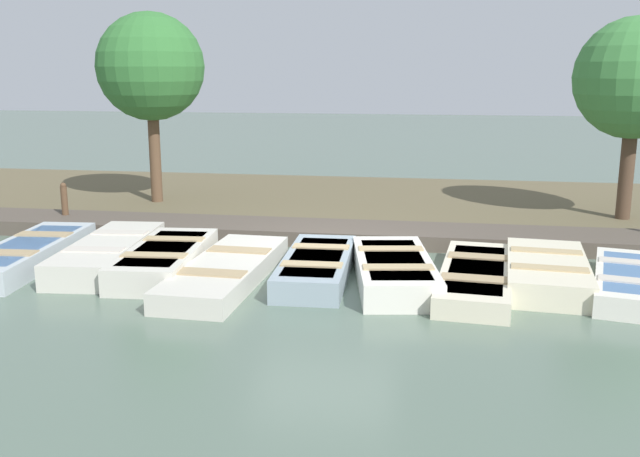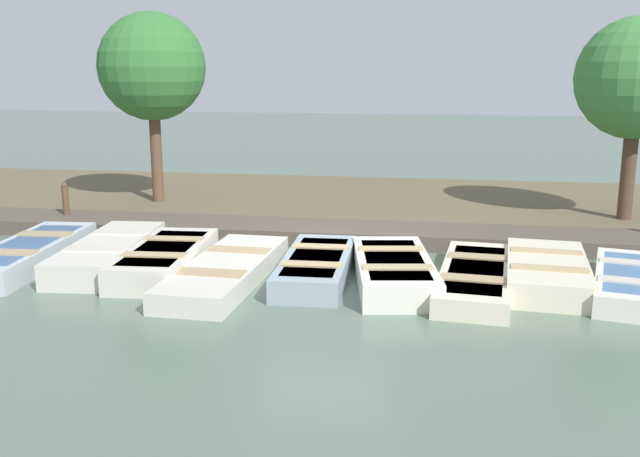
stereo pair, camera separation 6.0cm
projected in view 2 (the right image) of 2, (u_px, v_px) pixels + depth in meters
The scene contains 15 objects.
ground_plane at pixel (323, 262), 12.23m from camera, with size 80.00×80.00×0.00m, color #566B5B.
shore_bank at pixel (357, 204), 17.03m from camera, with size 8.00×24.00×0.12m.
dock_walkway at pixel (337, 233), 13.73m from camera, with size 1.33×21.94×0.29m.
rowboat_0 at pixel (28, 253), 12.02m from camera, with size 3.47×1.27×0.40m.
rowboat_1 at pixel (108, 252), 12.01m from camera, with size 3.24×1.30×0.44m.
rowboat_2 at pixel (165, 259), 11.61m from camera, with size 2.92×1.30×0.44m.
rowboat_3 at pixel (226, 270), 11.12m from camera, with size 3.62×1.23×0.34m.
rowboat_4 at pixel (316, 266), 11.28m from camera, with size 2.93×1.10×0.38m.
rowboat_5 at pixel (394, 270), 10.97m from camera, with size 3.02×1.58×0.43m.
rowboat_6 at pixel (476, 277), 10.80m from camera, with size 3.38×1.34×0.33m.
rowboat_7 at pixel (547, 272), 10.92m from camera, with size 2.84×1.43×0.41m.
rowboat_8 at pixel (629, 282), 10.50m from camera, with size 2.95×1.54×0.35m.
mooring_post_near at pixel (66, 205), 14.70m from camera, with size 0.13×0.13×0.96m.
park_tree_far_left at pixel (152, 68), 16.45m from camera, with size 2.48×2.48×4.52m.
park_tree_left at pixel (637, 79), 14.49m from camera, with size 2.49×2.49×4.30m.
Camera 2 is at (11.65, 1.89, 3.26)m, focal length 40.00 mm.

